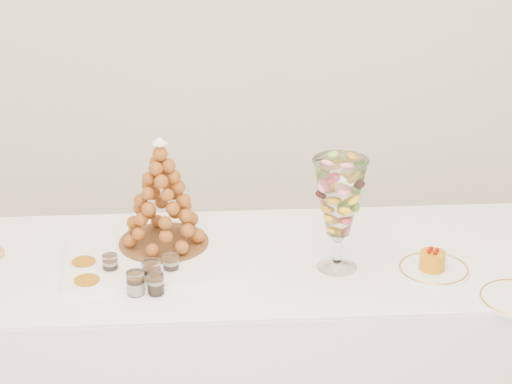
{
  "coord_description": "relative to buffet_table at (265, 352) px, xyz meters",
  "views": [
    {
      "loc": [
        0.11,
        -2.36,
        2.15
      ],
      "look_at": [
        0.1,
        0.22,
        0.99
      ],
      "focal_mm": 70.0,
      "sensor_mm": 36.0,
      "label": 1
    }
  ],
  "objects": [
    {
      "name": "buffet_table",
      "position": [
        0.0,
        0.0,
        0.0
      ],
      "size": [
        1.85,
        0.85,
        0.69
      ],
      "rotation": [
        0.0,
        0.0,
        0.07
      ],
      "color": "white",
      "rests_on": "ground"
    },
    {
      "name": "lace_tray",
      "position": [
        -0.35,
        0.01,
        0.35
      ],
      "size": [
        0.59,
        0.48,
        0.02
      ],
      "primitive_type": "cube",
      "rotation": [
        0.0,
        0.0,
        0.14
      ],
      "color": "white",
      "rests_on": "buffet_table"
    },
    {
      "name": "macaron_vase",
      "position": [
        0.22,
        -0.05,
        0.57
      ],
      "size": [
        0.16,
        0.16,
        0.36
      ],
      "color": "white",
      "rests_on": "buffet_table"
    },
    {
      "name": "cake_plate",
      "position": [
        0.51,
        -0.08,
        0.35
      ],
      "size": [
        0.22,
        0.22,
        0.01
      ],
      "primitive_type": "cylinder",
      "color": "white",
      "rests_on": "buffet_table"
    },
    {
      "name": "verrine_a",
      "position": [
        -0.47,
        -0.1,
        0.37
      ],
      "size": [
        0.06,
        0.06,
        0.06
      ],
      "primitive_type": "cylinder",
      "rotation": [
        0.0,
        0.0,
        -0.32
      ],
      "color": "white",
      "rests_on": "buffet_table"
    },
    {
      "name": "verrine_b",
      "position": [
        -0.34,
        -0.16,
        0.38
      ],
      "size": [
        0.06,
        0.06,
        0.08
      ],
      "primitive_type": "cylinder",
      "rotation": [
        0.0,
        0.0,
        -0.07
      ],
      "color": "white",
      "rests_on": "buffet_table"
    },
    {
      "name": "verrine_c",
      "position": [
        -0.29,
        -0.1,
        0.38
      ],
      "size": [
        0.06,
        0.06,
        0.06
      ],
      "primitive_type": "cylinder",
      "rotation": [
        0.0,
        0.0,
        -0.2
      ],
      "color": "white",
      "rests_on": "buffet_table"
    },
    {
      "name": "verrine_d",
      "position": [
        -0.38,
        -0.22,
        0.38
      ],
      "size": [
        0.06,
        0.06,
        0.07
      ],
      "primitive_type": "cylinder",
      "rotation": [
        0.0,
        0.0,
        -0.06
      ],
      "color": "white",
      "rests_on": "buffet_table"
    },
    {
      "name": "verrine_e",
      "position": [
        -0.32,
        -0.22,
        0.38
      ],
      "size": [
        0.05,
        0.05,
        0.06
      ],
      "primitive_type": "cylinder",
      "rotation": [
        0.0,
        0.0,
        0.16
      ],
      "color": "white",
      "rests_on": "buffet_table"
    },
    {
      "name": "ramekin_back",
      "position": [
        -0.55,
        -0.07,
        0.36
      ],
      "size": [
        0.08,
        0.08,
        0.03
      ],
      "primitive_type": "cylinder",
      "color": "white",
      "rests_on": "buffet_table"
    },
    {
      "name": "ramekin_front",
      "position": [
        -0.53,
        -0.19,
        0.36
      ],
      "size": [
        0.09,
        0.09,
        0.03
      ],
      "primitive_type": "cylinder",
      "color": "white",
      "rests_on": "buffet_table"
    },
    {
      "name": "croquembouche",
      "position": [
        -0.32,
        0.07,
        0.53
      ],
      "size": [
        0.29,
        0.29,
        0.36
      ],
      "rotation": [
        0.0,
        0.0,
        0.18
      ],
      "color": "brown",
      "rests_on": "lace_tray"
    },
    {
      "name": "mousse_cake",
      "position": [
        0.51,
        -0.08,
        0.38
      ],
      "size": [
        0.08,
        0.08,
        0.07
      ],
      "color": "#C57709",
      "rests_on": "cake_plate"
    }
  ]
}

